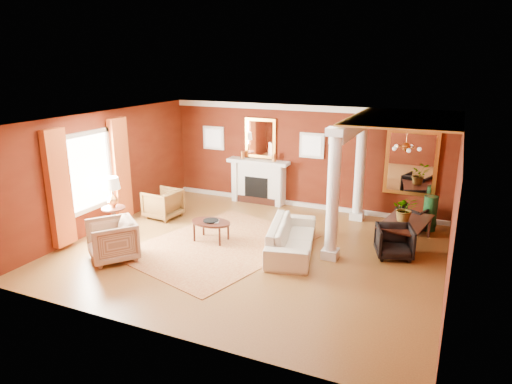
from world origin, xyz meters
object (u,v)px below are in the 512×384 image
at_px(sofa, 292,232).
at_px(side_table, 112,196).
at_px(coffee_table, 211,223).
at_px(armchair_stripe, 112,238).
at_px(armchair_leopard, 163,202).
at_px(dining_table, 407,226).

height_order(sofa, side_table, side_table).
xyz_separation_m(sofa, coffee_table, (-1.92, -0.18, -0.01)).
relative_size(sofa, side_table, 1.65).
xyz_separation_m(sofa, armchair_stripe, (-3.32, -1.93, 0.03)).
bearing_deg(side_table, sofa, 9.04).
xyz_separation_m(armchair_leopard, side_table, (-0.42, -1.43, 0.51)).
xyz_separation_m(coffee_table, side_table, (-2.40, -0.51, 0.50)).
height_order(armchair_stripe, side_table, side_table).
bearing_deg(dining_table, armchair_stripe, 130.65).
distance_m(armchair_stripe, dining_table, 6.51).
distance_m(armchair_leopard, armchair_stripe, 2.73).
bearing_deg(sofa, armchair_stripe, 107.01).
relative_size(side_table, dining_table, 0.87).
distance_m(sofa, coffee_table, 1.93).
relative_size(armchair_leopard, dining_table, 0.53).
relative_size(sofa, armchair_leopard, 2.71).
bearing_deg(coffee_table, sofa, 5.42).
distance_m(sofa, side_table, 4.41).
bearing_deg(dining_table, sofa, 132.01).
bearing_deg(coffee_table, side_table, -168.11).
relative_size(sofa, armchair_stripe, 2.42).
distance_m(sofa, dining_table, 2.67).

